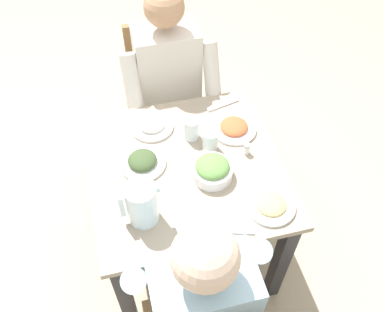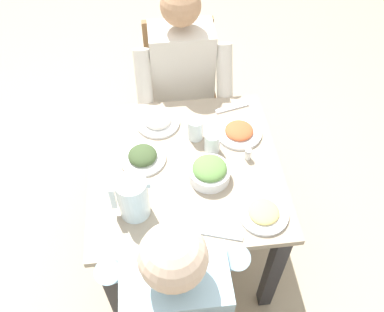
{
  "view_description": "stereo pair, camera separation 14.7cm",
  "coord_description": "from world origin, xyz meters",
  "views": [
    {
      "loc": [
        0.24,
        1.08,
        2.11
      ],
      "look_at": [
        -0.03,
        -0.03,
        0.73
      ],
      "focal_mm": 38.81,
      "sensor_mm": 36.0,
      "label": 1
    },
    {
      "loc": [
        0.1,
        1.11,
        2.11
      ],
      "look_at": [
        -0.03,
        -0.03,
        0.73
      ],
      "focal_mm": 38.81,
      "sensor_mm": 36.0,
      "label": 2
    }
  ],
  "objects": [
    {
      "name": "ground_plane",
      "position": [
        0.0,
        0.0,
        0.0
      ],
      "size": [
        8.0,
        8.0,
        0.0
      ],
      "primitive_type": "plane",
      "color": "tan"
    },
    {
      "name": "dining_table",
      "position": [
        0.0,
        0.0,
        0.58
      ],
      "size": [
        0.82,
        0.82,
        0.71
      ],
      "color": "gray",
      "rests_on": "ground_plane"
    },
    {
      "name": "chair_near",
      "position": [
        -0.05,
        -0.72,
        0.51
      ],
      "size": [
        0.4,
        0.4,
        0.9
      ],
      "color": "olive",
      "rests_on": "ground_plane"
    },
    {
      "name": "diner_near",
      "position": [
        -0.05,
        -0.52,
        0.66
      ],
      "size": [
        0.48,
        0.53,
        1.19
      ],
      "color": "silver",
      "rests_on": "ground_plane"
    },
    {
      "name": "diner_far",
      "position": [
        0.09,
        0.52,
        0.66
      ],
      "size": [
        0.48,
        0.53,
        1.19
      ],
      "color": "#9EC6E0",
      "rests_on": "ground_plane"
    },
    {
      "name": "water_pitcher",
      "position": [
        0.22,
        0.21,
        0.8
      ],
      "size": [
        0.16,
        0.12,
        0.19
      ],
      "color": "silver",
      "rests_on": "dining_table"
    },
    {
      "name": "salad_bowl",
      "position": [
        -0.09,
        0.07,
        0.75
      ],
      "size": [
        0.17,
        0.17,
        0.09
      ],
      "color": "white",
      "rests_on": "dining_table"
    },
    {
      "name": "plate_rice_curry",
      "position": [
        -0.26,
        -0.16,
        0.72
      ],
      "size": [
        0.21,
        0.21,
        0.04
      ],
      "color": "white",
      "rests_on": "dining_table"
    },
    {
      "name": "plate_dolmas",
      "position": [
        0.18,
        -0.06,
        0.73
      ],
      "size": [
        0.2,
        0.2,
        0.06
      ],
      "color": "white",
      "rests_on": "dining_table"
    },
    {
      "name": "plate_fries",
      "position": [
        -0.28,
        0.28,
        0.72
      ],
      "size": [
        0.2,
        0.2,
        0.04
      ],
      "color": "white",
      "rests_on": "dining_table"
    },
    {
      "name": "plate_yoghurt",
      "position": [
        0.1,
        -0.27,
        0.73
      ],
      "size": [
        0.2,
        0.2,
        0.05
      ],
      "color": "white",
      "rests_on": "dining_table"
    },
    {
      "name": "water_glass_near_right",
      "position": [
        -0.13,
        -0.07,
        0.76
      ],
      "size": [
        0.07,
        0.07,
        0.1
      ],
      "primitive_type": "cylinder",
      "color": "silver",
      "rests_on": "dining_table"
    },
    {
      "name": "water_glass_far_right",
      "position": [
        0.04,
        0.33,
        0.76
      ],
      "size": [
        0.07,
        0.07,
        0.11
      ],
      "primitive_type": "cylinder",
      "color": "silver",
      "rests_on": "dining_table"
    },
    {
      "name": "water_glass_far_left",
      "position": [
        -0.06,
        -0.16,
        0.76
      ],
      "size": [
        0.07,
        0.07,
        0.11
      ],
      "primitive_type": "cylinder",
      "color": "silver",
      "rests_on": "dining_table"
    },
    {
      "name": "salt_shaker",
      "position": [
        -0.28,
        -0.01,
        0.73
      ],
      "size": [
        0.03,
        0.03,
        0.05
      ],
      "color": "white",
      "rests_on": "dining_table"
    },
    {
      "name": "fork_near",
      "position": [
        -0.26,
        -0.33,
        0.71
      ],
      "size": [
        0.17,
        0.06,
        0.01
      ],
      "primitive_type": "cube",
      "rotation": [
        0.0,
        0.0,
        0.23
      ],
      "color": "silver",
      "rests_on": "dining_table"
    },
    {
      "name": "knife_near",
      "position": [
        -0.09,
        0.35,
        0.71
      ],
      "size": [
        0.18,
        0.07,
        0.01
      ],
      "primitive_type": "cube",
      "rotation": [
        0.0,
        0.0,
        -0.31
      ],
      "color": "silver",
      "rests_on": "dining_table"
    }
  ]
}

